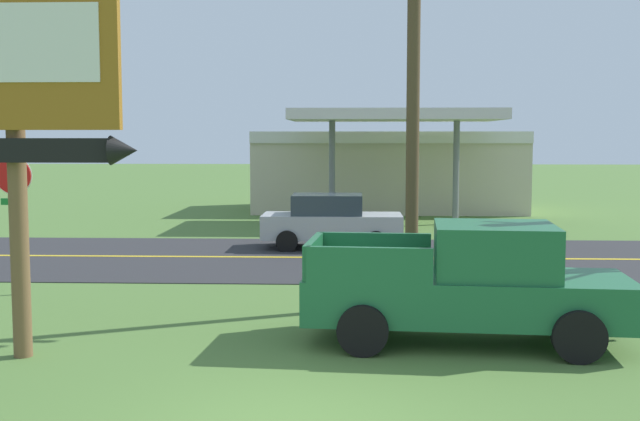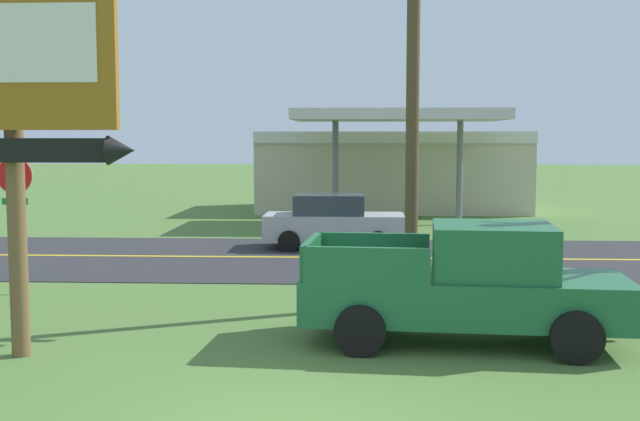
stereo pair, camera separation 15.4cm
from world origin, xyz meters
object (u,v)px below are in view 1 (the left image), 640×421
Objects in this scene: motel_sign at (15,97)px; stop_sign at (14,200)px; gas_station at (387,168)px; utility_pole at (413,76)px; car_silver_mid_lane at (331,221)px; pickup_green_parked_on_lawn at (470,285)px.

motel_sign is 1.96× the size of stop_sign.
motel_sign is 0.48× the size of gas_station.
utility_pole is 0.71× the size of gas_station.
utility_pole is (8.34, -0.62, 2.54)m from stop_sign.
gas_station reaches higher than car_silver_mid_lane.
utility_pole reaches higher than pickup_green_parked_on_lawn.
stop_sign reaches higher than car_silver_mid_lane.
utility_pole is at bearing -4.23° from stop_sign.
car_silver_mid_lane is (-1.83, 7.99, -3.73)m from utility_pole.
stop_sign is at bearing -113.71° from gas_station.
stop_sign is at bearing 114.23° from motel_sign.
utility_pole is at bearing -91.19° from gas_station.
stop_sign is at bearing -131.47° from car_silver_mid_lane.
utility_pole reaches higher than stop_sign.
motel_sign is 7.50m from utility_pole.
utility_pole is 20.77m from gas_station.
car_silver_mid_lane is (-2.56, 10.96, -0.13)m from pickup_green_parked_on_lawn.
motel_sign is 13.32m from car_silver_mid_lane.
motel_sign reaches higher than gas_station.
utility_pole is at bearing 103.72° from pickup_green_parked_on_lawn.
utility_pole is 1.59× the size of pickup_green_parked_on_lawn.
motel_sign is 1.38× the size of car_silver_mid_lane.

